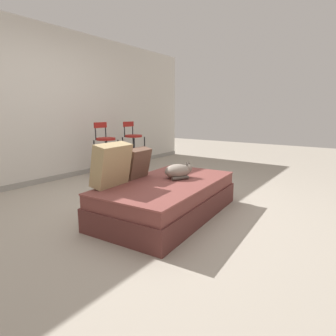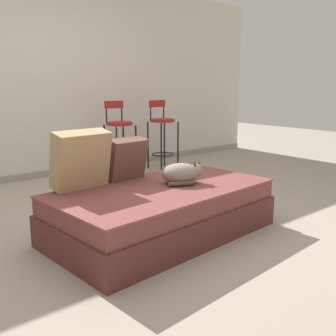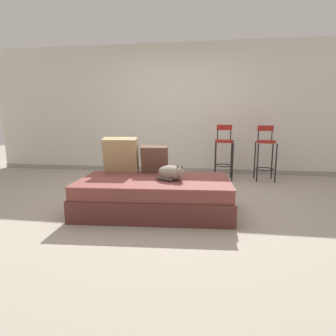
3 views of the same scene
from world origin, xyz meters
name	(u,v)px [view 3 (image 3 of 3)]	position (x,y,z in m)	size (l,w,h in m)	color
ground_plane	(160,202)	(0.00, 0.00, 0.00)	(16.00, 16.00, 0.00)	#A89E8E
wall_back_panel	(179,110)	(0.00, 2.25, 1.30)	(8.00, 0.10, 2.60)	silver
wall_baseboard_trim	(178,170)	(0.00, 2.20, 0.04)	(8.00, 0.02, 0.09)	gray
couch	(154,195)	(0.00, -0.40, 0.21)	(1.87, 1.12, 0.41)	brown
throw_pillow_corner	(121,155)	(-0.52, -0.04, 0.64)	(0.46, 0.27, 0.47)	tan
throw_pillow_middle	(155,159)	(-0.07, -0.01, 0.59)	(0.36, 0.22, 0.37)	brown
cat	(171,173)	(0.21, -0.41, 0.49)	(0.39, 0.36, 0.20)	gray
bar_stool_near_window	(224,148)	(0.91, 1.62, 0.58)	(0.34, 0.34, 1.00)	black
bar_stool_by_doorway	(265,150)	(1.64, 1.62, 0.57)	(0.34, 0.34, 0.99)	black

